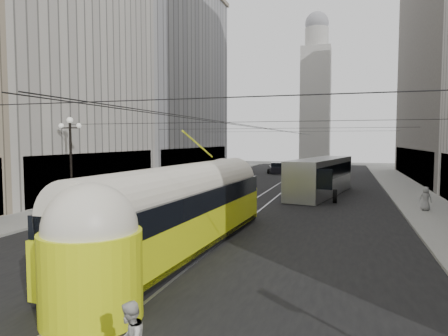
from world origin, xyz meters
The scene contains 15 objects.
road centered at (0.00, 32.50, 0.00)m, with size 20.00×85.00×0.02m, color black.
sidewalk_left centered at (-12.00, 36.00, 0.07)m, with size 4.00×72.00×0.15m, color gray.
sidewalk_right centered at (12.00, 36.00, 0.07)m, with size 4.00×72.00×0.15m, color gray.
rail_left centered at (-0.75, 32.50, 0.00)m, with size 0.12×85.00×0.04m, color gray.
rail_right centered at (0.75, 32.50, 0.00)m, with size 0.12×85.00×0.04m, color gray.
building_left_mid centered at (-20.00, 24.00, 17.31)m, with size 12.60×20.60×34.60m.
building_left_far centered at (-19.99, 48.00, 14.31)m, with size 12.60×28.60×28.60m.
distant_tower centered at (0.00, 80.00, 14.97)m, with size 6.00×6.00×31.36m.
lamppost_left_mid centered at (-12.60, 18.00, 3.74)m, with size 1.86×0.44×6.37m.
catenary centered at (0.12, 31.49, 5.88)m, with size 25.00×72.00×0.23m.
streetcar centered at (-0.50, 10.09, 1.85)m, with size 3.54×17.27×3.79m.
city_bus centered at (4.31, 29.91, 1.78)m, with size 5.17×13.19×3.26m.
sedan_white_far centered at (3.92, 42.05, 0.65)m, with size 3.12×4.92×1.44m.
sedan_dark_far centered at (-3.41, 52.34, 0.72)m, with size 3.17×5.35×1.58m.
pedestrian_sidewalk_right centered at (11.56, 23.09, 0.96)m, with size 0.79×0.48×1.61m, color gray.
Camera 1 is at (6.44, -6.22, 4.87)m, focal length 32.00 mm.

